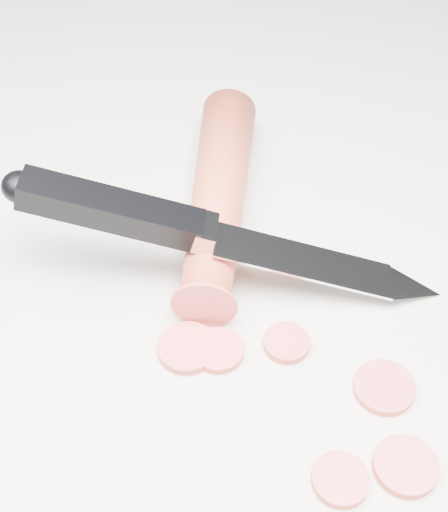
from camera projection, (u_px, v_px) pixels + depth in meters
name	position (u px, v px, depth m)	size (l,w,h in m)	color
ground	(230.00, 357.00, 0.44)	(2.40, 2.40, 0.00)	silver
carrot	(218.00, 196.00, 0.50)	(0.04, 0.04, 0.19)	red
carrot_slice_2	(218.00, 350.00, 0.43)	(0.03, 0.03, 0.01)	#DC4C4B
carrot_slice_3	(340.00, 479.00, 0.38)	(0.03, 0.03, 0.01)	#DC4C4B
carrot_slice_4	(384.00, 388.00, 0.42)	(0.04, 0.04, 0.01)	#DC4C4B
carrot_slice_5	(187.00, 348.00, 0.44)	(0.04, 0.04, 0.01)	#DC4C4B
carrot_slice_6	(405.00, 466.00, 0.39)	(0.04, 0.04, 0.01)	#DC4C4B
carrot_slice_7	(287.00, 343.00, 0.44)	(0.03, 0.03, 0.01)	#DC4C4B
kitchen_knife	(230.00, 235.00, 0.44)	(0.26, 0.17, 0.08)	silver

